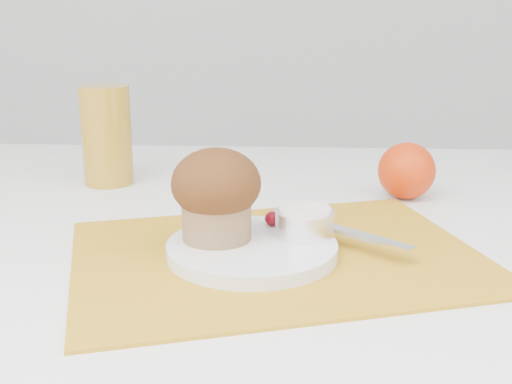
# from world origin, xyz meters

# --- Properties ---
(placemat) EXTENTS (0.49, 0.42, 0.00)m
(placemat) POSITION_xyz_m (0.01, -0.10, 0.75)
(placemat) COLOR #C88D1B
(placemat) RESTS_ON table
(plate) EXTENTS (0.19, 0.19, 0.01)m
(plate) POSITION_xyz_m (-0.02, -0.11, 0.76)
(plate) COLOR white
(plate) RESTS_ON placemat
(ramekin) EXTENTS (0.06, 0.06, 0.03)m
(ramekin) POSITION_xyz_m (0.04, -0.08, 0.78)
(ramekin) COLOR white
(ramekin) RESTS_ON plate
(cream) EXTENTS (0.07, 0.07, 0.01)m
(cream) POSITION_xyz_m (0.04, -0.08, 0.80)
(cream) COLOR white
(cream) RESTS_ON ramekin
(raspberry_near) EXTENTS (0.02, 0.02, 0.02)m
(raspberry_near) POSITION_xyz_m (-0.00, -0.05, 0.78)
(raspberry_near) COLOR #4F0209
(raspberry_near) RESTS_ON plate
(raspberry_far) EXTENTS (0.02, 0.02, 0.02)m
(raspberry_far) POSITION_xyz_m (0.03, -0.07, 0.78)
(raspberry_far) COLOR #570205
(raspberry_far) RESTS_ON plate
(butter_knife) EXTENTS (0.15, 0.13, 0.00)m
(butter_knife) POSITION_xyz_m (0.07, -0.07, 0.77)
(butter_knife) COLOR silver
(butter_knife) RESTS_ON plate
(orange) EXTENTS (0.08, 0.08, 0.08)m
(orange) POSITION_xyz_m (0.18, 0.13, 0.79)
(orange) COLOR red
(orange) RESTS_ON table
(juice_glass) EXTENTS (0.09, 0.09, 0.15)m
(juice_glass) POSITION_xyz_m (-0.25, 0.18, 0.82)
(juice_glass) COLOR #B98922
(juice_glass) RESTS_ON table
(muffin) EXTENTS (0.09, 0.09, 0.10)m
(muffin) POSITION_xyz_m (-0.06, -0.10, 0.82)
(muffin) COLOR #956F48
(muffin) RESTS_ON plate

